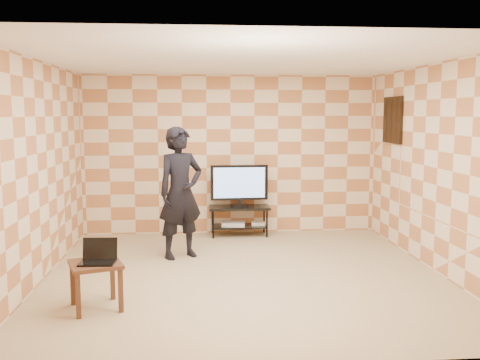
% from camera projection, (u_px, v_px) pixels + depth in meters
% --- Properties ---
extents(floor, '(5.00, 5.00, 0.00)m').
position_uv_depth(floor, '(244.00, 275.00, 6.82)').
color(floor, tan).
rests_on(floor, ground).
extents(wall_back, '(5.00, 0.02, 2.70)m').
position_uv_depth(wall_back, '(231.00, 155.00, 9.13)').
color(wall_back, beige).
rests_on(wall_back, ground).
extents(wall_front, '(5.00, 0.02, 2.70)m').
position_uv_depth(wall_front, '(274.00, 203.00, 4.18)').
color(wall_front, beige).
rests_on(wall_front, ground).
extents(wall_left, '(0.02, 5.00, 2.70)m').
position_uv_depth(wall_left, '(38.00, 172.00, 6.44)').
color(wall_left, beige).
rests_on(wall_left, ground).
extents(wall_right, '(0.02, 5.00, 2.70)m').
position_uv_depth(wall_right, '(437.00, 168.00, 6.87)').
color(wall_right, beige).
rests_on(wall_right, ground).
extents(ceiling, '(5.00, 5.00, 0.02)m').
position_uv_depth(ceiling, '(244.00, 60.00, 6.49)').
color(ceiling, white).
rests_on(ceiling, wall_back).
extents(wall_art, '(0.04, 0.72, 0.72)m').
position_uv_depth(wall_art, '(393.00, 120.00, 8.32)').
color(wall_art, black).
rests_on(wall_art, wall_right).
extents(tv_stand, '(1.02, 0.46, 0.50)m').
position_uv_depth(tv_stand, '(239.00, 214.00, 9.00)').
color(tv_stand, black).
rests_on(tv_stand, floor).
extents(tv, '(0.96, 0.19, 0.70)m').
position_uv_depth(tv, '(239.00, 184.00, 8.94)').
color(tv, black).
rests_on(tv, tv_stand).
extents(dvd_player, '(0.41, 0.32, 0.06)m').
position_uv_depth(dvd_player, '(234.00, 224.00, 8.99)').
color(dvd_player, silver).
rests_on(dvd_player, tv_stand).
extents(game_console, '(0.23, 0.18, 0.05)m').
position_uv_depth(game_console, '(258.00, 223.00, 9.06)').
color(game_console, silver).
rests_on(game_console, tv_stand).
extents(side_table, '(0.65, 0.65, 0.50)m').
position_uv_depth(side_table, '(96.00, 271.00, 5.60)').
color(side_table, '#3E2411').
rests_on(side_table, floor).
extents(laptop, '(0.38, 0.31, 0.24)m').
position_uv_depth(laptop, '(98.00, 257.00, 5.58)').
color(laptop, black).
rests_on(laptop, side_table).
extents(person, '(0.81, 0.72, 1.87)m').
position_uv_depth(person, '(180.00, 193.00, 7.57)').
color(person, black).
rests_on(person, floor).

